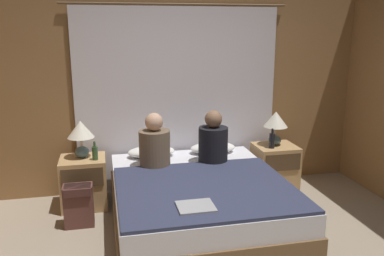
{
  "coord_description": "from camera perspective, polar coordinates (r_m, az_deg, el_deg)",
  "views": [
    {
      "loc": [
        -0.88,
        -2.79,
        1.97
      ],
      "look_at": [
        0.0,
        1.2,
        0.95
      ],
      "focal_mm": 38.0,
      "sensor_mm": 36.0,
      "label": 1
    }
  ],
  "objects": [
    {
      "name": "pillow_left",
      "position": [
        4.75,
        -5.73,
        -3.34
      ],
      "size": [
        0.54,
        0.31,
        0.12
      ],
      "color": "white",
      "rests_on": "bed"
    },
    {
      "name": "blanket_on_bed",
      "position": [
        3.81,
        1.91,
        -8.44
      ],
      "size": [
        1.63,
        1.42,
        0.03
      ],
      "color": "#2D334C",
      "rests_on": "bed"
    },
    {
      "name": "curtain_panel",
      "position": [
        4.91,
        -1.93,
        3.94
      ],
      "size": [
        2.63,
        0.02,
        2.24
      ],
      "color": "silver",
      "rests_on": "ground_plane"
    },
    {
      "name": "person_right_in_bed",
      "position": [
        4.48,
        2.99,
        -1.9
      ],
      "size": [
        0.32,
        0.32,
        0.59
      ],
      "color": "black",
      "rests_on": "bed"
    },
    {
      "name": "nightstand_left",
      "position": [
        4.74,
        -14.93,
        -7.35
      ],
      "size": [
        0.5,
        0.46,
        0.57
      ],
      "color": "tan",
      "rests_on": "ground_plane"
    },
    {
      "name": "beer_bottle_on_left_stand",
      "position": [
        4.54,
        -13.46,
        -3.4
      ],
      "size": [
        0.06,
        0.06,
        0.21
      ],
      "color": "#2D4C28",
      "rests_on": "nightstand_left"
    },
    {
      "name": "pillow_right",
      "position": [
        4.88,
        2.94,
        -2.79
      ],
      "size": [
        0.54,
        0.31,
        0.12
      ],
      "color": "white",
      "rests_on": "bed"
    },
    {
      "name": "wall_back",
      "position": [
        4.95,
        -2.08,
        5.59
      ],
      "size": [
        4.69,
        0.06,
        2.5
      ],
      "color": "olive",
      "rests_on": "ground_plane"
    },
    {
      "name": "backpack_on_floor",
      "position": [
        4.32,
        -15.63,
        -10.14
      ],
      "size": [
        0.29,
        0.2,
        0.43
      ],
      "color": "brown",
      "rests_on": "ground_plane"
    },
    {
      "name": "laptop_on_bed",
      "position": [
        3.38,
        0.53,
        -10.97
      ],
      "size": [
        0.3,
        0.26,
        0.02
      ],
      "color": "#9EA0A5",
      "rests_on": "blanket_on_bed"
    },
    {
      "name": "beer_bottle_on_right_stand",
      "position": [
        4.93,
        11.16,
        -1.72
      ],
      "size": [
        0.07,
        0.07,
        0.24
      ],
      "color": "black",
      "rests_on": "nightstand_right"
    },
    {
      "name": "lamp_left",
      "position": [
        4.61,
        -15.34,
        -0.65
      ],
      "size": [
        0.29,
        0.29,
        0.42
      ],
      "color": "slate",
      "rests_on": "nightstand_left"
    },
    {
      "name": "lamp_right",
      "position": [
        5.03,
        11.65,
        0.76
      ],
      "size": [
        0.29,
        0.29,
        0.42
      ],
      "color": "slate",
      "rests_on": "nightstand_right"
    },
    {
      "name": "person_left_in_bed",
      "position": [
        4.36,
        -5.29,
        -2.43
      ],
      "size": [
        0.33,
        0.33,
        0.59
      ],
      "color": "brown",
      "rests_on": "bed"
    },
    {
      "name": "bed",
      "position": [
        4.16,
        0.92,
        -10.46
      ],
      "size": [
        1.69,
        2.03,
        0.5
      ],
      "color": "brown",
      "rests_on": "ground_plane"
    },
    {
      "name": "nightstand_right",
      "position": [
        5.15,
        11.52,
        -5.43
      ],
      "size": [
        0.5,
        0.46,
        0.57
      ],
      "color": "tan",
      "rests_on": "ground_plane"
    }
  ]
}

